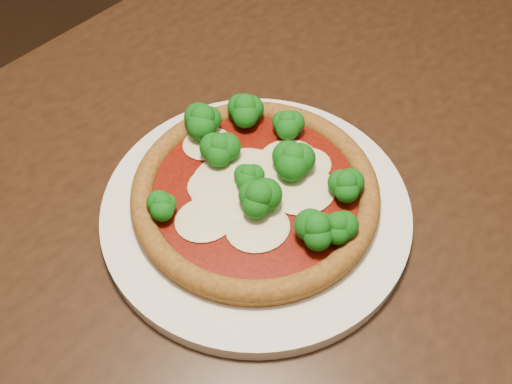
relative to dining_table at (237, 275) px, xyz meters
name	(u,v)px	position (x,y,z in m)	size (l,w,h in m)	color
floor	(311,321)	(0.24, 0.17, -0.66)	(4.00, 4.00, 0.00)	black
dining_table	(237,275)	(0.00, 0.00, 0.00)	(1.52, 1.33, 0.75)	black
plate	(256,209)	(0.03, 0.01, 0.10)	(0.34, 0.34, 0.02)	white
pizza	(257,185)	(0.04, 0.03, 0.13)	(0.27, 0.27, 0.06)	brown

